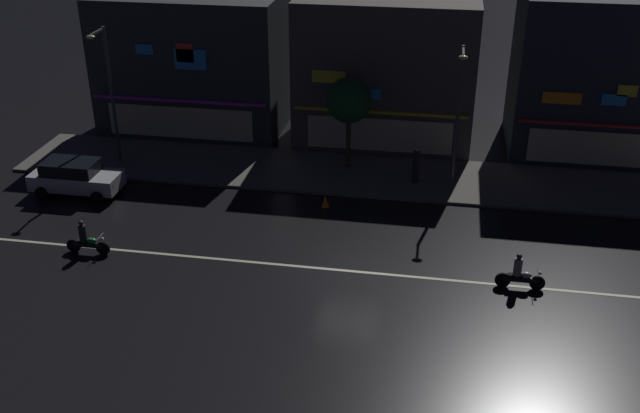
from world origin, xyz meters
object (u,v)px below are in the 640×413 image
(pedestrian_on_sidewalk, at_px, (416,166))
(motorcycle_opposite_lane, at_px, (86,240))
(parked_car_near_kerb, at_px, (75,177))
(traffic_cone, at_px, (325,201))
(motorcycle_following, at_px, (520,274))
(streetlamp_west, at_px, (109,86))
(streetlamp_mid, at_px, (458,105))

(pedestrian_on_sidewalk, xyz_separation_m, motorcycle_opposite_lane, (-13.12, -9.16, -0.37))
(parked_car_near_kerb, height_order, traffic_cone, parked_car_near_kerb)
(parked_car_near_kerb, bearing_deg, motorcycle_following, 166.42)
(streetlamp_west, distance_m, pedestrian_on_sidewalk, 15.98)
(streetlamp_west, relative_size, motorcycle_opposite_lane, 3.76)
(parked_car_near_kerb, bearing_deg, streetlamp_west, -99.40)
(pedestrian_on_sidewalk, xyz_separation_m, traffic_cone, (-4.02, -3.22, -0.73))
(streetlamp_west, relative_size, motorcycle_following, 3.76)
(motorcycle_following, bearing_deg, traffic_cone, -38.57)
(motorcycle_following, bearing_deg, pedestrian_on_sidewalk, -68.27)
(motorcycle_opposite_lane, distance_m, traffic_cone, 10.88)
(streetlamp_west, xyz_separation_m, streetlamp_mid, (17.43, 0.49, -0.15))
(traffic_cone, bearing_deg, motorcycle_following, -33.43)
(streetlamp_mid, height_order, parked_car_near_kerb, streetlamp_mid)
(streetlamp_mid, xyz_separation_m, traffic_cone, (-5.83, -3.48, -3.92))
(traffic_cone, bearing_deg, pedestrian_on_sidewalk, 38.67)
(pedestrian_on_sidewalk, bearing_deg, motorcycle_opposite_lane, -68.97)
(streetlamp_west, relative_size, traffic_cone, 12.98)
(parked_car_near_kerb, xyz_separation_m, traffic_cone, (12.20, 0.60, -0.59))
(streetlamp_west, bearing_deg, motorcycle_following, -23.15)
(parked_car_near_kerb, height_order, motorcycle_opposite_lane, parked_car_near_kerb)
(streetlamp_west, distance_m, parked_car_near_kerb, 5.04)
(streetlamp_west, height_order, motorcycle_following, streetlamp_west)
(motorcycle_opposite_lane, bearing_deg, motorcycle_following, 179.72)
(parked_car_near_kerb, height_order, motorcycle_following, parked_car_near_kerb)
(streetlamp_mid, distance_m, motorcycle_following, 10.11)
(motorcycle_following, xyz_separation_m, traffic_cone, (-8.48, 5.60, -0.36))
(motorcycle_opposite_lane, height_order, traffic_cone, motorcycle_opposite_lane)
(streetlamp_west, bearing_deg, motorcycle_opposite_lane, -74.35)
(streetlamp_mid, xyz_separation_m, motorcycle_opposite_lane, (-14.93, -9.43, -3.56))
(motorcycle_opposite_lane, bearing_deg, streetlamp_west, -75.76)
(motorcycle_following, xyz_separation_m, motorcycle_opposite_lane, (-17.58, -0.35, 0.00))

